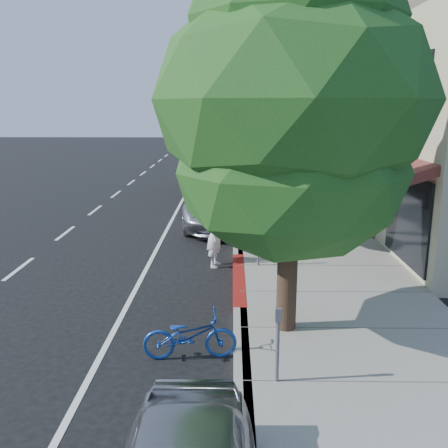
{
  "coord_description": "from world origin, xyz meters",
  "views": [
    {
      "loc": [
        -0.18,
        -11.28,
        4.52
      ],
      "look_at": [
        -0.41,
        1.9,
        1.35
      ],
      "focal_mm": 40.0,
      "sensor_mm": 36.0,
      "label": 1
    }
  ],
  "objects_px": {
    "cyclist": "(215,234)",
    "bicycle": "(190,335)",
    "street_tree_3": "(253,91)",
    "dark_sedan": "(213,180)",
    "street_tree_1": "(269,85)",
    "dark_suv_far": "(210,161)",
    "pedestrian": "(273,211)",
    "street_tree_5": "(247,101)",
    "silver_suv": "(224,201)",
    "street_tree_0": "(292,106)",
    "white_pickup": "(200,166)",
    "street_tree_2": "(259,114)",
    "street_tree_4": "(249,99)"
  },
  "relations": [
    {
      "from": "silver_suv",
      "to": "cyclist",
      "type": "bearing_deg",
      "value": -94.54
    },
    {
      "from": "dark_sedan",
      "to": "cyclist",
      "type": "bearing_deg",
      "value": -87.49
    },
    {
      "from": "street_tree_4",
      "to": "white_pickup",
      "type": "bearing_deg",
      "value": -141.72
    },
    {
      "from": "dark_suv_far",
      "to": "street_tree_5",
      "type": "bearing_deg",
      "value": 70.56
    },
    {
      "from": "street_tree_5",
      "to": "cyclist",
      "type": "xyz_separation_m",
      "value": [
        -1.56,
        -25.65,
        -3.81
      ]
    },
    {
      "from": "street_tree_5",
      "to": "white_pickup",
      "type": "distance_m",
      "value": 9.84
    },
    {
      "from": "street_tree_1",
      "to": "street_tree_2",
      "type": "distance_m",
      "value": 6.07
    },
    {
      "from": "street_tree_0",
      "to": "white_pickup",
      "type": "bearing_deg",
      "value": 98.18
    },
    {
      "from": "white_pickup",
      "to": "street_tree_3",
      "type": "bearing_deg",
      "value": -51.31
    },
    {
      "from": "street_tree_0",
      "to": "cyclist",
      "type": "height_order",
      "value": "street_tree_0"
    },
    {
      "from": "street_tree_2",
      "to": "cyclist",
      "type": "height_order",
      "value": "street_tree_2"
    },
    {
      "from": "bicycle",
      "to": "white_pickup",
      "type": "height_order",
      "value": "white_pickup"
    },
    {
      "from": "street_tree_3",
      "to": "cyclist",
      "type": "bearing_deg",
      "value": -96.51
    },
    {
      "from": "bicycle",
      "to": "silver_suv",
      "type": "distance_m",
      "value": 10.63
    },
    {
      "from": "bicycle",
      "to": "dark_suv_far",
      "type": "distance_m",
      "value": 24.51
    },
    {
      "from": "street_tree_4",
      "to": "cyclist",
      "type": "height_order",
      "value": "street_tree_4"
    },
    {
      "from": "street_tree_1",
      "to": "street_tree_2",
      "type": "bearing_deg",
      "value": 90.0
    },
    {
      "from": "street_tree_0",
      "to": "pedestrian",
      "type": "bearing_deg",
      "value": 87.59
    },
    {
      "from": "cyclist",
      "to": "street_tree_1",
      "type": "bearing_deg",
      "value": -34.65
    },
    {
      "from": "street_tree_2",
      "to": "street_tree_3",
      "type": "height_order",
      "value": "street_tree_3"
    },
    {
      "from": "street_tree_1",
      "to": "pedestrian",
      "type": "bearing_deg",
      "value": 77.28
    },
    {
      "from": "cyclist",
      "to": "street_tree_3",
      "type": "bearing_deg",
      "value": 2.26
    },
    {
      "from": "street_tree_3",
      "to": "dark_sedan",
      "type": "bearing_deg",
      "value": -134.55
    },
    {
      "from": "bicycle",
      "to": "dark_sedan",
      "type": "distance_m",
      "value": 16.88
    },
    {
      "from": "street_tree_3",
      "to": "pedestrian",
      "type": "xyz_separation_m",
      "value": [
        0.31,
        -10.63,
        -4.25
      ]
    },
    {
      "from": "street_tree_3",
      "to": "dark_sedan",
      "type": "relative_size",
      "value": 1.82
    },
    {
      "from": "dark_sedan",
      "to": "dark_suv_far",
      "type": "xyz_separation_m",
      "value": [
        -0.46,
        7.62,
        0.14
      ]
    },
    {
      "from": "cyclist",
      "to": "pedestrian",
      "type": "height_order",
      "value": "cyclist"
    },
    {
      "from": "pedestrian",
      "to": "dark_suv_far",
      "type": "bearing_deg",
      "value": -119.25
    },
    {
      "from": "street_tree_1",
      "to": "cyclist",
      "type": "distance_m",
      "value": 4.69
    },
    {
      "from": "street_tree_0",
      "to": "street_tree_1",
      "type": "height_order",
      "value": "street_tree_1"
    },
    {
      "from": "cyclist",
      "to": "bicycle",
      "type": "height_order",
      "value": "cyclist"
    },
    {
      "from": "pedestrian",
      "to": "bicycle",
      "type": "bearing_deg",
      "value": 36.31
    },
    {
      "from": "street_tree_0",
      "to": "street_tree_4",
      "type": "xyz_separation_m",
      "value": [
        0.0,
        24.0,
        0.35
      ]
    },
    {
      "from": "street_tree_0",
      "to": "pedestrian",
      "type": "distance_m",
      "value": 8.18
    },
    {
      "from": "bicycle",
      "to": "pedestrian",
      "type": "relative_size",
      "value": 1.04
    },
    {
      "from": "street_tree_2",
      "to": "silver_suv",
      "type": "height_order",
      "value": "street_tree_2"
    },
    {
      "from": "street_tree_1",
      "to": "dark_sedan",
      "type": "distance_m",
      "value": 10.97
    },
    {
      "from": "street_tree_0",
      "to": "bicycle",
      "type": "height_order",
      "value": "street_tree_0"
    },
    {
      "from": "dark_sedan",
      "to": "dark_suv_far",
      "type": "distance_m",
      "value": 7.64
    },
    {
      "from": "street_tree_2",
      "to": "street_tree_4",
      "type": "distance_m",
      "value": 12.02
    },
    {
      "from": "street_tree_1",
      "to": "dark_sedan",
      "type": "height_order",
      "value": "street_tree_1"
    },
    {
      "from": "street_tree_5",
      "to": "bicycle",
      "type": "distance_m",
      "value": 31.35
    },
    {
      "from": "street_tree_2",
      "to": "cyclist",
      "type": "xyz_separation_m",
      "value": [
        -1.56,
        -7.65,
        -3.17
      ]
    },
    {
      "from": "bicycle",
      "to": "silver_suv",
      "type": "relative_size",
      "value": 0.26
    },
    {
      "from": "street_tree_2",
      "to": "pedestrian",
      "type": "height_order",
      "value": "street_tree_2"
    },
    {
      "from": "street_tree_1",
      "to": "street_tree_5",
      "type": "bearing_deg",
      "value": 90.0
    },
    {
      "from": "street_tree_1",
      "to": "dark_suv_far",
      "type": "height_order",
      "value": "street_tree_1"
    },
    {
      "from": "white_pickup",
      "to": "dark_sedan",
      "type": "bearing_deg",
      "value": -82.32
    },
    {
      "from": "street_tree_0",
      "to": "silver_suv",
      "type": "distance_m",
      "value": 10.36
    }
  ]
}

